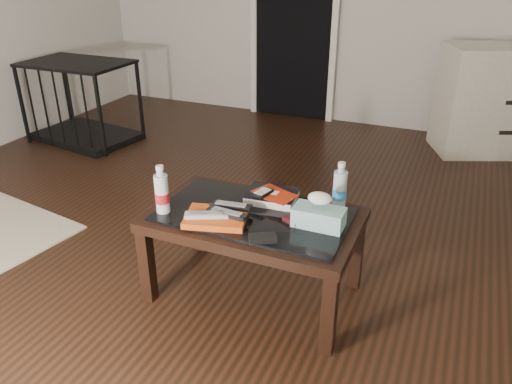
# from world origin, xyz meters

# --- Properties ---
(ground) EXTENTS (5.00, 5.00, 0.00)m
(ground) POSITION_xyz_m (0.00, 0.00, 0.00)
(ground) COLOR black
(ground) RESTS_ON ground
(doorway) EXTENTS (0.90, 0.08, 2.07)m
(doorway) POSITION_xyz_m (-0.40, 2.47, 1.02)
(doorway) COLOR black
(doorway) RESTS_ON ground
(coffee_table) EXTENTS (1.00, 0.60, 0.46)m
(coffee_table) POSITION_xyz_m (0.44, -0.48, 0.40)
(coffee_table) COLOR black
(coffee_table) RESTS_ON ground
(pet_crate) EXTENTS (0.98, 0.73, 0.71)m
(pet_crate) POSITION_xyz_m (-1.90, 1.02, 0.23)
(pet_crate) COLOR black
(pet_crate) RESTS_ON ground
(magazines) EXTENTS (0.33, 0.28, 0.03)m
(magazines) POSITION_xyz_m (0.31, -0.61, 0.48)
(magazines) COLOR #C44712
(magazines) RESTS_ON coffee_table
(remote_silver) EXTENTS (0.20, 0.13, 0.02)m
(remote_silver) POSITION_xyz_m (0.28, -0.65, 0.50)
(remote_silver) COLOR #A5A5A9
(remote_silver) RESTS_ON magazines
(remote_black_front) EXTENTS (0.20, 0.07, 0.02)m
(remote_black_front) POSITION_xyz_m (0.36, -0.60, 0.50)
(remote_black_front) COLOR black
(remote_black_front) RESTS_ON magazines
(remote_black_back) EXTENTS (0.20, 0.08, 0.02)m
(remote_black_back) POSITION_xyz_m (0.34, -0.52, 0.50)
(remote_black_back) COLOR black
(remote_black_back) RESTS_ON magazines
(textbook) EXTENTS (0.27, 0.22, 0.05)m
(textbook) POSITION_xyz_m (0.47, -0.32, 0.48)
(textbook) COLOR black
(textbook) RESTS_ON coffee_table
(dvd_mailers) EXTENTS (0.23, 0.20, 0.01)m
(dvd_mailers) POSITION_xyz_m (0.49, -0.33, 0.51)
(dvd_mailers) COLOR #AF230B
(dvd_mailers) RESTS_ON textbook
(ipod) EXTENTS (0.09, 0.12, 0.02)m
(ipod) POSITION_xyz_m (0.44, -0.37, 0.52)
(ipod) COLOR black
(ipod) RESTS_ON dvd_mailers
(flip_phone) EXTENTS (0.10, 0.08, 0.02)m
(flip_phone) POSITION_xyz_m (0.64, -0.49, 0.47)
(flip_phone) COLOR black
(flip_phone) RESTS_ON coffee_table
(wallet) EXTENTS (0.14, 0.12, 0.02)m
(wallet) POSITION_xyz_m (0.58, -0.69, 0.47)
(wallet) COLOR black
(wallet) RESTS_ON coffee_table
(water_bottle_left) EXTENTS (0.08, 0.08, 0.24)m
(water_bottle_left) POSITION_xyz_m (0.04, -0.63, 0.58)
(water_bottle_left) COLOR silver
(water_bottle_left) RESTS_ON coffee_table
(water_bottle_right) EXTENTS (0.08, 0.08, 0.24)m
(water_bottle_right) POSITION_xyz_m (0.80, -0.26, 0.58)
(water_bottle_right) COLOR #B6BEC2
(water_bottle_right) RESTS_ON coffee_table
(tissue_box) EXTENTS (0.23, 0.12, 0.09)m
(tissue_box) POSITION_xyz_m (0.76, -0.47, 0.51)
(tissue_box) COLOR teal
(tissue_box) RESTS_ON coffee_table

